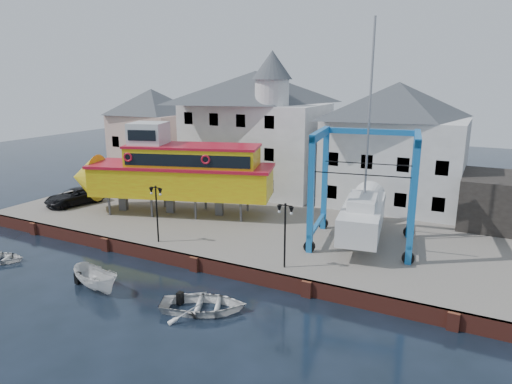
% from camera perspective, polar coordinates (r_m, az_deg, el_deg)
% --- Properties ---
extents(ground, '(140.00, 140.00, 0.00)m').
position_cam_1_polar(ground, '(31.32, -7.62, -9.74)').
color(ground, black).
rests_on(ground, ground).
extents(hardstanding, '(44.00, 22.00, 1.00)m').
position_cam_1_polar(hardstanding, '(40.04, 1.35, -3.44)').
color(hardstanding, '#64615A').
rests_on(hardstanding, ground).
extents(quay_wall, '(44.00, 0.47, 1.00)m').
position_cam_1_polar(quay_wall, '(31.20, -7.54, -8.83)').
color(quay_wall, maroon).
rests_on(quay_wall, ground).
extents(building_pink, '(8.00, 7.00, 10.30)m').
position_cam_1_polar(building_pink, '(54.31, -12.71, 7.02)').
color(building_pink, '#CD9F91').
rests_on(building_pink, hardstanding).
extents(building_white_main, '(14.00, 8.30, 14.00)m').
position_cam_1_polar(building_white_main, '(47.23, -0.00, 7.78)').
color(building_white_main, '#BBBBBB').
rests_on(building_white_main, hardstanding).
extents(building_white_right, '(12.00, 8.00, 11.20)m').
position_cam_1_polar(building_white_right, '(43.44, 16.95, 5.61)').
color(building_white_right, '#BBBBBB').
rests_on(building_white_right, hardstanding).
extents(lamp_post_left, '(1.12, 0.32, 4.20)m').
position_cam_1_polar(lamp_post_left, '(33.15, -12.37, -0.93)').
color(lamp_post_left, black).
rests_on(lamp_post_left, hardstanding).
extents(lamp_post_right, '(1.12, 0.32, 4.20)m').
position_cam_1_polar(lamp_post_right, '(28.05, 3.67, -3.41)').
color(lamp_post_right, black).
rests_on(lamp_post_right, hardstanding).
extents(tour_boat, '(18.52, 9.57, 7.87)m').
position_cam_1_polar(tour_boat, '(40.14, -10.78, 2.57)').
color(tour_boat, '#59595E').
rests_on(tour_boat, hardstanding).
extents(travel_lift, '(8.00, 10.52, 15.48)m').
position_cam_1_polar(travel_lift, '(33.83, 13.37, -1.74)').
color(travel_lift, '#1661A4').
rests_on(travel_lift, hardstanding).
extents(van, '(3.67, 5.78, 1.48)m').
position_cam_1_polar(van, '(45.92, -21.75, -0.54)').
color(van, black).
rests_on(van, hardstanding).
extents(motorboat_a, '(4.25, 2.38, 1.55)m').
position_cam_1_polar(motorboat_a, '(30.22, -19.24, -11.38)').
color(motorboat_a, silver).
rests_on(motorboat_a, ground).
extents(motorboat_b, '(5.76, 5.08, 0.99)m').
position_cam_1_polar(motorboat_b, '(26.39, -6.54, -14.53)').
color(motorboat_b, silver).
rests_on(motorboat_b, ground).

